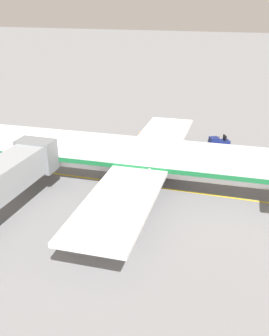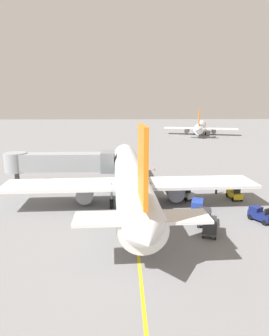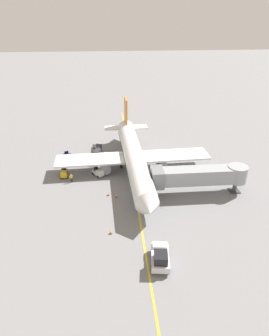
{
  "view_description": "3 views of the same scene",
  "coord_description": "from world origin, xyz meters",
  "px_view_note": "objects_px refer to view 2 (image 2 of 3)",
  "views": [
    {
      "loc": [
        -33.83,
        -12.49,
        17.1
      ],
      "look_at": [
        -2.76,
        -2.69,
        3.04
      ],
      "focal_mm": 42.13,
      "sensor_mm": 36.0,
      "label": 1
    },
    {
      "loc": [
        -1.12,
        -37.13,
        12.05
      ],
      "look_at": [
        0.37,
        3.69,
        3.13
      ],
      "focal_mm": 31.54,
      "sensor_mm": 36.0,
      "label": 2
    },
    {
      "loc": [
        3.98,
        49.53,
        28.12
      ],
      "look_at": [
        -0.23,
        1.24,
        2.48
      ],
      "focal_mm": 31.91,
      "sensor_mm": 36.0,
      "label": 3
    }
  ],
  "objects_px": {
    "safety_cone_nose_right": "(162,182)",
    "baggage_tug_spare": "(234,194)",
    "baggage_tug_trailing": "(260,215)",
    "baggage_cart_second_in_train": "(204,216)",
    "baggage_tug_lead": "(184,193)",
    "pushback_tractor": "(122,158)",
    "safety_cone_nose_left": "(153,181)",
    "baggage_cart_third_in_train": "(210,226)",
    "jet_bridge": "(60,162)",
    "parked_airliner": "(130,178)",
    "baggage_cart_front": "(197,206)",
    "safety_cone_wing_tip": "(154,168)",
    "ground_crew_wing_walker": "(216,187)",
    "distant_taxiing_airliner": "(200,127)"
  },
  "relations": [
    {
      "from": "safety_cone_nose_left",
      "to": "baggage_cart_second_in_train",
      "type": "bearing_deg",
      "value": -77.59
    },
    {
      "from": "baggage_tug_spare",
      "to": "ground_crew_wing_walker",
      "type": "bearing_deg",
      "value": 125.28
    },
    {
      "from": "safety_cone_nose_left",
      "to": "baggage_cart_third_in_train",
      "type": "bearing_deg",
      "value": -79.46
    },
    {
      "from": "baggage_tug_spare",
      "to": "safety_cone_wing_tip",
      "type": "relative_size",
      "value": 4.38
    },
    {
      "from": "baggage_tug_lead",
      "to": "baggage_tug_spare",
      "type": "distance_m",
      "value": 6.52
    },
    {
      "from": "parked_airliner",
      "to": "baggage_cart_third_in_train",
      "type": "height_order",
      "value": "parked_airliner"
    },
    {
      "from": "safety_cone_nose_right",
      "to": "baggage_tug_spare",
      "type": "bearing_deg",
      "value": -41.65
    },
    {
      "from": "jet_bridge",
      "to": "ground_crew_wing_walker",
      "type": "bearing_deg",
      "value": -14.27
    },
    {
      "from": "ground_crew_wing_walker",
      "to": "baggage_tug_trailing",
      "type": "bearing_deg",
      "value": -80.41
    },
    {
      "from": "baggage_tug_trailing",
      "to": "safety_cone_wing_tip",
      "type": "xyz_separation_m",
      "value": [
        -8.62,
        24.8,
        -0.42
      ]
    },
    {
      "from": "baggage_cart_front",
      "to": "ground_crew_wing_walker",
      "type": "relative_size",
      "value": 1.76
    },
    {
      "from": "pushback_tractor",
      "to": "safety_cone_nose_right",
      "type": "height_order",
      "value": "pushback_tractor"
    },
    {
      "from": "baggage_tug_spare",
      "to": "safety_cone_nose_left",
      "type": "height_order",
      "value": "baggage_tug_spare"
    },
    {
      "from": "baggage_cart_front",
      "to": "safety_cone_wing_tip",
      "type": "bearing_deg",
      "value": 96.44
    },
    {
      "from": "baggage_tug_trailing",
      "to": "baggage_cart_front",
      "type": "height_order",
      "value": "baggage_tug_trailing"
    },
    {
      "from": "jet_bridge",
      "to": "safety_cone_nose_left",
      "type": "xyz_separation_m",
      "value": [
        14.11,
        0.08,
        -3.17
      ]
    },
    {
      "from": "jet_bridge",
      "to": "safety_cone_nose_right",
      "type": "height_order",
      "value": "jet_bridge"
    },
    {
      "from": "ground_crew_wing_walker",
      "to": "baggage_cart_front",
      "type": "bearing_deg",
      "value": -121.07
    },
    {
      "from": "safety_cone_nose_left",
      "to": "safety_cone_nose_right",
      "type": "bearing_deg",
      "value": -23.51
    },
    {
      "from": "safety_cone_nose_right",
      "to": "safety_cone_wing_tip",
      "type": "xyz_separation_m",
      "value": [
        -0.27,
        9.98,
        0.0
      ]
    },
    {
      "from": "safety_cone_nose_left",
      "to": "safety_cone_wing_tip",
      "type": "xyz_separation_m",
      "value": [
        1.09,
        9.39,
        0.0
      ]
    },
    {
      "from": "baggage_tug_trailing",
      "to": "baggage_cart_second_in_train",
      "type": "distance_m",
      "value": 6.2
    },
    {
      "from": "jet_bridge",
      "to": "baggage_tug_trailing",
      "type": "distance_m",
      "value": 28.47
    },
    {
      "from": "safety_cone_nose_left",
      "to": "safety_cone_wing_tip",
      "type": "bearing_deg",
      "value": 83.36
    },
    {
      "from": "pushback_tractor",
      "to": "ground_crew_wing_walker",
      "type": "distance_m",
      "value": 24.99
    },
    {
      "from": "pushback_tractor",
      "to": "baggage_tug_spare",
      "type": "relative_size",
      "value": 1.8
    },
    {
      "from": "safety_cone_nose_left",
      "to": "distant_taxiing_airliner",
      "type": "xyz_separation_m",
      "value": [
        26.09,
        73.27,
        2.74
      ]
    },
    {
      "from": "baggage_tug_spare",
      "to": "baggage_cart_second_in_train",
      "type": "xyz_separation_m",
      "value": [
        -6.12,
        -8.21,
        0.24
      ]
    },
    {
      "from": "parked_airliner",
      "to": "distant_taxiing_airliner",
      "type": "height_order",
      "value": "parked_airliner"
    },
    {
      "from": "ground_crew_wing_walker",
      "to": "safety_cone_nose_right",
      "type": "height_order",
      "value": "ground_crew_wing_walker"
    },
    {
      "from": "parked_airliner",
      "to": "baggage_cart_front",
      "type": "distance_m",
      "value": 8.7
    },
    {
      "from": "baggage_cart_front",
      "to": "safety_cone_wing_tip",
      "type": "relative_size",
      "value": 5.04
    },
    {
      "from": "safety_cone_wing_tip",
      "to": "safety_cone_nose_left",
      "type": "bearing_deg",
      "value": -96.64
    },
    {
      "from": "parked_airliner",
      "to": "baggage_tug_trailing",
      "type": "xyz_separation_m",
      "value": [
        13.46,
        -6.35,
        -2.47
      ]
    },
    {
      "from": "pushback_tractor",
      "to": "baggage_cart_front",
      "type": "height_order",
      "value": "pushback_tractor"
    },
    {
      "from": "baggage_tug_trailing",
      "to": "baggage_cart_front",
      "type": "xyz_separation_m",
      "value": [
        -6.08,
        2.32,
        0.24
      ]
    },
    {
      "from": "baggage_cart_second_in_train",
      "to": "baggage_cart_third_in_train",
      "type": "relative_size",
      "value": 1.0
    },
    {
      "from": "ground_crew_wing_walker",
      "to": "safety_cone_nose_right",
      "type": "bearing_deg",
      "value": 142.65
    },
    {
      "from": "baggage_tug_trailing",
      "to": "baggage_cart_front",
      "type": "bearing_deg",
      "value": 159.13
    },
    {
      "from": "baggage_tug_lead",
      "to": "baggage_tug_spare",
      "type": "xyz_separation_m",
      "value": [
        6.52,
        -0.29,
        0.0
      ]
    },
    {
      "from": "baggage_cart_third_in_train",
      "to": "safety_cone_nose_left",
      "type": "height_order",
      "value": "baggage_cart_third_in_train"
    },
    {
      "from": "pushback_tractor",
      "to": "safety_cone_nose_right",
      "type": "bearing_deg",
      "value": -68.68
    },
    {
      "from": "baggage_tug_lead",
      "to": "baggage_tug_spare",
      "type": "bearing_deg",
      "value": -2.56
    },
    {
      "from": "ground_crew_wing_walker",
      "to": "baggage_cart_second_in_train",
      "type": "bearing_deg",
      "value": -113.24
    },
    {
      "from": "baggage_tug_spare",
      "to": "baggage_cart_third_in_train",
      "type": "distance_m",
      "value": 12.26
    },
    {
      "from": "parked_airliner",
      "to": "pushback_tractor",
      "type": "height_order",
      "value": "parked_airliner"
    },
    {
      "from": "safety_cone_nose_left",
      "to": "safety_cone_nose_right",
      "type": "height_order",
      "value": "same"
    },
    {
      "from": "baggage_tug_lead",
      "to": "baggage_cart_third_in_train",
      "type": "relative_size",
      "value": 0.92
    },
    {
      "from": "parked_airliner",
      "to": "baggage_tug_spare",
      "type": "height_order",
      "value": "parked_airliner"
    },
    {
      "from": "baggage_cart_second_in_train",
      "to": "safety_cone_wing_tip",
      "type": "bearing_deg",
      "value": 95.52
    }
  ]
}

